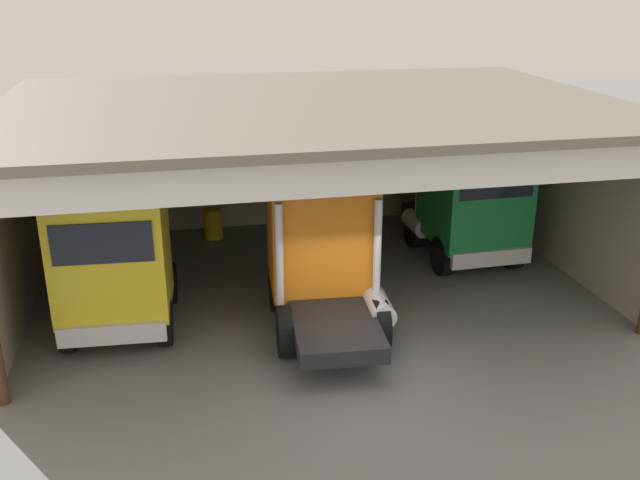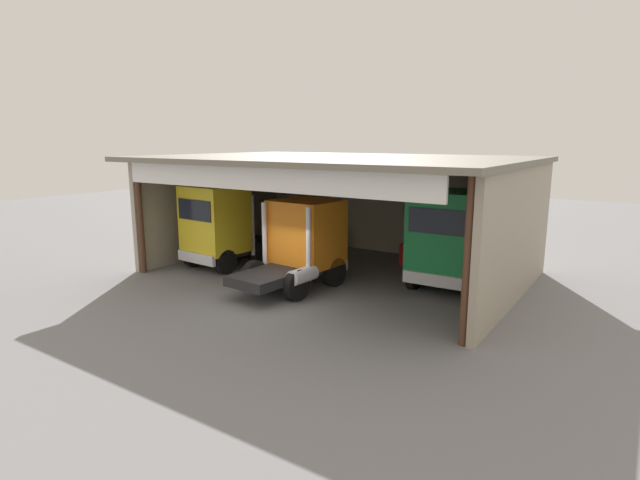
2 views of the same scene
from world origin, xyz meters
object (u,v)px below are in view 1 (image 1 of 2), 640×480
Objects in this scene: truck_yellow_yard_outside at (113,257)px; tool_cart at (355,222)px; truck_orange_left_bay at (324,253)px; oil_drum at (213,223)px; truck_green_center_bay at (470,195)px.

tool_cart is at bearing -140.31° from truck_yellow_yard_outside.
truck_orange_left_bay reaches higher than oil_drum.
truck_yellow_yard_outside is at bearing 179.70° from truck_orange_left_bay.
tool_cart reaches higher than oil_drum.
oil_drum is at bearing 113.30° from truck_orange_left_bay.
truck_yellow_yard_outside is at bearing -113.02° from oil_drum.
tool_cart is at bearing -46.57° from truck_green_center_bay.
truck_green_center_bay reaches higher than truck_yellow_yard_outside.
truck_green_center_bay reaches higher than tool_cart.
truck_green_center_bay reaches higher than truck_orange_left_bay.
truck_orange_left_bay is 6.02m from tool_cart.
truck_green_center_bay is 4.78× the size of tool_cart.
oil_drum is at bearing 168.69° from tool_cart.
truck_orange_left_bay is 5.15× the size of oil_drum.
truck_orange_left_bay is (4.78, -0.35, -0.16)m from truck_yellow_yard_outside.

